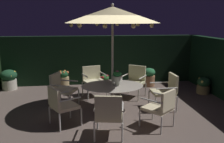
{
  "coord_description": "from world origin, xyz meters",
  "views": [
    {
      "loc": [
        -0.71,
        -5.83,
        2.41
      ],
      "look_at": [
        0.09,
        0.29,
        1.07
      ],
      "focal_mm": 38.68,
      "sensor_mm": 36.0,
      "label": 1
    }
  ],
  "objects": [
    {
      "name": "ground_plane",
      "position": [
        0.0,
        0.0,
        -0.01
      ],
      "size": [
        7.67,
        6.66,
        0.02
      ],
      "primitive_type": "cube",
      "color": "brown"
    },
    {
      "name": "hedge_backdrop_rear",
      "position": [
        0.0,
        3.18,
        0.91
      ],
      "size": [
        7.67,
        0.3,
        1.81
      ],
      "primitive_type": "cube",
      "color": "black",
      "rests_on": "ground_plane"
    },
    {
      "name": "patio_dining_table",
      "position": [
        0.09,
        0.2,
        0.57
      ],
      "size": [
        1.62,
        1.27,
        0.72
      ],
      "color": "beige",
      "rests_on": "ground_plane"
    },
    {
      "name": "patio_umbrella",
      "position": [
        0.09,
        0.2,
        2.51
      ],
      "size": [
        2.35,
        2.35,
        2.79
      ],
      "color": "beige",
      "rests_on": "ground_plane"
    },
    {
      "name": "centerpiece_planter",
      "position": [
        0.21,
        0.14,
        0.95
      ],
      "size": [
        0.26,
        0.26,
        0.4
      ],
      "color": "beige",
      "rests_on": "patio_dining_table"
    },
    {
      "name": "patio_chair_north",
      "position": [
        0.96,
        1.4,
        0.55
      ],
      "size": [
        0.87,
        0.88,
        0.97
      ],
      "color": "beige",
      "rests_on": "ground_plane"
    },
    {
      "name": "patio_chair_northeast",
      "position": [
        -0.34,
        1.6,
        0.57
      ],
      "size": [
        0.79,
        0.74,
        0.95
      ],
      "color": "beige",
      "rests_on": "ground_plane"
    },
    {
      "name": "patio_chair_east",
      "position": [
        -1.27,
        0.76,
        0.56
      ],
      "size": [
        0.79,
        0.78,
        0.94
      ],
      "color": "silver",
      "rests_on": "ground_plane"
    },
    {
      "name": "patio_chair_southeast",
      "position": [
        -1.19,
        -0.53,
        0.54
      ],
      "size": [
        0.78,
        0.78,
        0.93
      ],
      "color": "silver",
      "rests_on": "ground_plane"
    },
    {
      "name": "patio_chair_south",
      "position": [
        -0.18,
        -1.26,
        0.55
      ],
      "size": [
        0.68,
        0.69,
        0.96
      ],
      "color": "silver",
      "rests_on": "ground_plane"
    },
    {
      "name": "patio_chair_southwest",
      "position": [
        1.03,
        -0.94,
        0.52
      ],
      "size": [
        0.81,
        0.82,
        0.9
      ],
      "color": "silver",
      "rests_on": "ground_plane"
    },
    {
      "name": "patio_chair_west",
      "position": [
        1.57,
        0.2,
        0.56
      ],
      "size": [
        0.62,
        0.63,
        0.97
      ],
      "color": "beige",
      "rests_on": "ground_plane"
    },
    {
      "name": "potted_plant_back_left",
      "position": [
        1.75,
        2.53,
        0.34
      ],
      "size": [
        0.44,
        0.44,
        0.67
      ],
      "color": "#A06E4B",
      "rests_on": "ground_plane"
    },
    {
      "name": "potted_plant_back_center",
      "position": [
        0.12,
        2.56,
        0.23
      ],
      "size": [
        0.34,
        0.32,
        0.46
      ],
      "color": "#B06B40",
      "rests_on": "ground_plane"
    },
    {
      "name": "potted_plant_left_far",
      "position": [
        -1.34,
        2.59,
        0.32
      ],
      "size": [
        0.4,
        0.39,
        0.65
      ],
      "color": "tan",
      "rests_on": "ground_plane"
    },
    {
      "name": "potted_plant_right_near",
      "position": [
        -3.21,
        2.71,
        0.37
      ],
      "size": [
        0.56,
        0.56,
        0.7
      ],
      "color": "beige",
      "rests_on": "ground_plane"
    },
    {
      "name": "potted_plant_back_right",
      "position": [
        3.29,
        1.39,
        0.27
      ],
      "size": [
        0.43,
        0.43,
        0.54
      ],
      "color": "olive",
      "rests_on": "ground_plane"
    }
  ]
}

